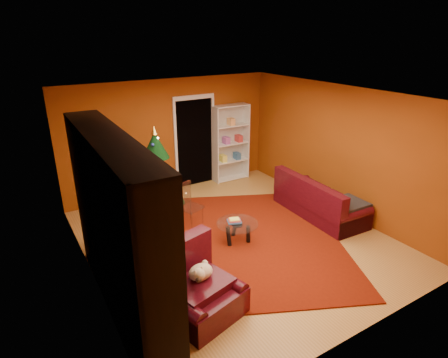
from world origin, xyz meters
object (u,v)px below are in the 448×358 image
dog (201,272)px  rug (247,239)px  gift_box_red (153,192)px  armchair (201,288)px  christmas_tree (157,172)px  media_unit (118,229)px  gift_box_teal (129,202)px  acrylic_chair (191,207)px  white_bookshelf (231,143)px  coffee_table (237,232)px  sofa (321,196)px  gift_box_green (163,199)px

dog → rug: bearing=22.5°
gift_box_red → dog: size_ratio=0.58×
armchair → christmas_tree: bearing=63.6°
media_unit → gift_box_teal: (1.02, 3.01, -1.09)m
gift_box_red → dog: bearing=-101.8°
armchair → acrylic_chair: armchair is taller
armchair → dog: armchair is taller
media_unit → gift_box_red: 3.88m
christmas_tree → rug: bearing=-62.8°
white_bookshelf → armchair: size_ratio=1.90×
rug → media_unit: media_unit is taller
media_unit → coffee_table: media_unit is taller
gift_box_teal → gift_box_red: bearing=24.8°
media_unit → sofa: size_ratio=1.62×
acrylic_chair → dog: bearing=-134.1°
gift_box_teal → white_bookshelf: white_bookshelf is taller
gift_box_green → dog: bearing=-104.2°
dog → gift_box_green: bearing=61.4°
white_bookshelf → christmas_tree: bearing=-157.9°
christmas_tree → coffee_table: size_ratio=2.52×
dog → coffee_table: size_ratio=0.53×
gift_box_red → sofa: bearing=-45.7°
armchair → coffee_table: size_ratio=1.38×
white_bookshelf → dog: white_bookshelf is taller
coffee_table → acrylic_chair: size_ratio=0.97×
gift_box_green → sofa: sofa is taller
media_unit → gift_box_teal: bearing=72.7°
media_unit → dog: (0.87, -0.59, -0.62)m
armchair → dog: (0.04, 0.06, 0.20)m
white_bookshelf → coffee_table: (-1.55, -2.67, -0.76)m
rug → media_unit: bearing=-166.6°
gift_box_red → armchair: armchair is taller
christmas_tree → gift_box_red: bearing=77.7°
gift_box_red → armchair: (-0.85, -3.97, 0.29)m
armchair → acrylic_chair: bearing=52.1°
rug → media_unit: 2.78m
acrylic_chair → gift_box_green: bearing=74.0°
media_unit → sofa: (4.29, 0.64, -0.80)m
gift_box_red → coffee_table: coffee_table is taller
dog → sofa: sofa is taller
rug → acrylic_chair: 1.26m
rug → coffee_table: bearing=167.2°
christmas_tree → coffee_table: (0.76, -1.80, -0.72)m
gift_box_teal → dog: (-0.15, -3.60, 0.46)m
media_unit → armchair: bearing=-36.7°
rug → armchair: bearing=-142.4°
gift_box_green → coffee_table: 2.22m
acrylic_chair → rug: bearing=-80.1°
gift_box_teal → coffee_table: size_ratio=0.36×
media_unit → dog: bearing=-32.8°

